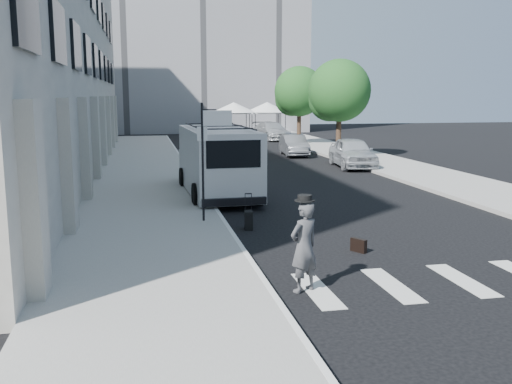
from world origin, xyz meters
name	(u,v)px	position (x,y,z in m)	size (l,w,h in m)	color
ground	(319,249)	(0.00, 0.00, 0.00)	(120.00, 120.00, 0.00)	black
sidewalk_left	(144,170)	(-4.25, 16.00, 0.07)	(4.50, 48.00, 0.15)	gray
sidewalk_right	(359,156)	(9.00, 20.00, 0.07)	(4.00, 56.00, 0.15)	gray
building_far	(197,13)	(2.00, 50.00, 12.50)	(22.00, 12.00, 25.00)	slate
sign_pole	(210,137)	(-2.36, 3.20, 2.65)	(1.03, 0.07, 3.50)	black
tree_near	(337,93)	(7.50, 20.15, 3.97)	(3.80, 3.83, 6.03)	black
tree_far	(298,93)	(7.50, 29.15, 3.97)	(3.80, 3.83, 6.03)	black
tent_left	(234,108)	(4.00, 38.00, 2.71)	(4.00, 4.00, 3.20)	black
tent_right	(267,107)	(7.20, 38.50, 2.71)	(4.00, 4.00, 3.20)	black
businessman	(304,247)	(-1.29, -3.00, 0.92)	(0.67, 0.44, 1.84)	#3F3F42
briefcase	(359,245)	(0.87, -0.49, 0.17)	(0.12, 0.44, 0.34)	black
suitcase	(249,220)	(-1.37, 2.45, 0.28)	(0.28, 0.40, 1.04)	black
cargo_van	(217,161)	(-1.51, 8.30, 1.34)	(2.67, 7.07, 2.60)	beige
parked_car_a	(352,152)	(6.80, 15.48, 0.80)	(1.90, 4.72, 1.61)	#B0B4B9
parked_car_b	(294,145)	(5.29, 21.89, 0.66)	(1.40, 4.01, 1.32)	#5A5C62
parked_car_c	(272,131)	(6.80, 34.83, 0.76)	(2.14, 5.26, 1.53)	#A0A4A8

